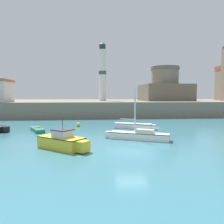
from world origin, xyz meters
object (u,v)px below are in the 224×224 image
(motorboat_yellow_5, at_px, (63,141))
(fortress, at_px, (165,89))
(lighthouse, at_px, (102,72))
(sailboat_white_3, at_px, (138,135))
(sailboat_white_0, at_px, (133,126))
(dinghy_green_2, at_px, (37,129))
(mooring_buoy, at_px, (78,125))

(motorboat_yellow_5, bearing_deg, fortress, 59.73)
(lighthouse, bearing_deg, sailboat_white_3, -87.48)
(sailboat_white_0, height_order, dinghy_green_2, sailboat_white_0)
(sailboat_white_0, xyz_separation_m, sailboat_white_3, (-0.97, -7.26, 0.04))
(dinghy_green_2, bearing_deg, lighthouse, 71.07)
(motorboat_yellow_5, bearing_deg, dinghy_green_2, 114.14)
(sailboat_white_0, height_order, sailboat_white_3, sailboat_white_3)
(motorboat_yellow_5, distance_m, mooring_buoy, 13.31)
(mooring_buoy, bearing_deg, sailboat_white_0, -21.05)
(sailboat_white_0, distance_m, dinghy_green_2, 12.32)
(sailboat_white_3, bearing_deg, fortress, 66.78)
(mooring_buoy, bearing_deg, dinghy_green_2, -141.54)
(motorboat_yellow_5, relative_size, lighthouse, 0.30)
(sailboat_white_0, relative_size, lighthouse, 0.37)
(lighthouse, bearing_deg, motorboat_yellow_5, -98.30)
(mooring_buoy, bearing_deg, sailboat_white_3, -57.42)
(dinghy_green_2, xyz_separation_m, motorboat_yellow_5, (4.24, -9.45, 0.37))
(dinghy_green_2, xyz_separation_m, fortress, (25.77, 27.43, 5.97))
(fortress, bearing_deg, lighthouse, 176.20)
(dinghy_green_2, bearing_deg, sailboat_white_0, 4.51)
(motorboat_yellow_5, bearing_deg, lighthouse, 81.70)
(dinghy_green_2, bearing_deg, fortress, 46.79)
(sailboat_white_3, bearing_deg, dinghy_green_2, 150.89)
(sailboat_white_3, relative_size, mooring_buoy, 11.14)
(dinghy_green_2, distance_m, mooring_buoy, 6.17)
(dinghy_green_2, distance_m, lighthouse, 31.80)
(sailboat_white_0, xyz_separation_m, fortress, (13.49, 26.47, 5.82))
(dinghy_green_2, distance_m, sailboat_white_3, 12.94)
(dinghy_green_2, height_order, sailboat_white_3, sailboat_white_3)
(mooring_buoy, relative_size, lighthouse, 0.04)
(fortress, bearing_deg, motorboat_yellow_5, -120.27)
(motorboat_yellow_5, height_order, lighthouse, lighthouse)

